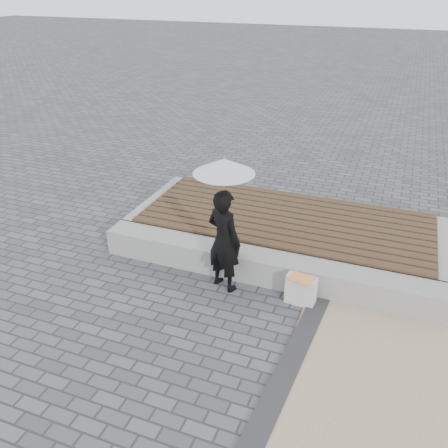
{
  "coord_description": "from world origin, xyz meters",
  "views": [
    {
      "loc": [
        1.53,
        -3.96,
        3.94
      ],
      "look_at": [
        -0.47,
        1.21,
        1.0
      ],
      "focal_mm": 37.87,
      "sensor_mm": 36.0,
      "label": 1
    }
  ],
  "objects_px": {
    "canvas_tote": "(301,290)",
    "handbag": "(227,247)",
    "seating_ledge": "(264,267)",
    "parasol": "(224,166)",
    "woman": "(224,241)"
  },
  "relations": [
    {
      "from": "canvas_tote",
      "to": "handbag",
      "type": "bearing_deg",
      "value": 175.23
    },
    {
      "from": "woman",
      "to": "handbag",
      "type": "bearing_deg",
      "value": -58.69
    },
    {
      "from": "seating_ledge",
      "to": "handbag",
      "type": "height_order",
      "value": "handbag"
    },
    {
      "from": "handbag",
      "to": "seating_ledge",
      "type": "bearing_deg",
      "value": 5.0
    },
    {
      "from": "woman",
      "to": "canvas_tote",
      "type": "relative_size",
      "value": 3.54
    },
    {
      "from": "handbag",
      "to": "canvas_tote",
      "type": "relative_size",
      "value": 0.8
    },
    {
      "from": "seating_ledge",
      "to": "canvas_tote",
      "type": "relative_size",
      "value": 11.88
    },
    {
      "from": "woman",
      "to": "canvas_tote",
      "type": "height_order",
      "value": "woman"
    },
    {
      "from": "canvas_tote",
      "to": "seating_ledge",
      "type": "bearing_deg",
      "value": 154.68
    },
    {
      "from": "parasol",
      "to": "canvas_tote",
      "type": "xyz_separation_m",
      "value": [
        1.1,
        0.0,
        -1.61
      ]
    },
    {
      "from": "handbag",
      "to": "canvas_tote",
      "type": "distance_m",
      "value": 1.2
    },
    {
      "from": "woman",
      "to": "parasol",
      "type": "bearing_deg",
      "value": -158.93
    },
    {
      "from": "handbag",
      "to": "woman",
      "type": "bearing_deg",
      "value": -92.65
    },
    {
      "from": "woman",
      "to": "handbag",
      "type": "height_order",
      "value": "woman"
    },
    {
      "from": "woman",
      "to": "canvas_tote",
      "type": "xyz_separation_m",
      "value": [
        1.1,
        0.0,
        -0.53
      ]
    }
  ]
}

